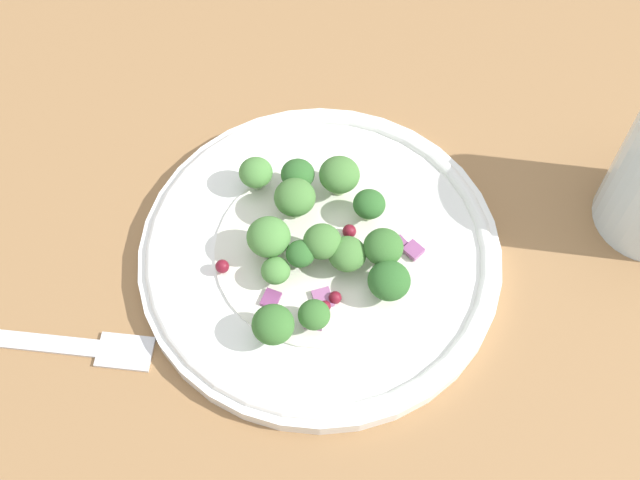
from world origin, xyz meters
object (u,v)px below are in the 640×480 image
broccoli_floret_1 (276,271)px  broccoli_floret_2 (383,247)px  fork (31,341)px  plate (320,253)px  broccoli_floret_0 (295,175)px

broccoli_floret_1 → broccoli_floret_2: (7.22, 0.05, 0.58)cm
broccoli_floret_2 → fork: (-23.78, -0.79, -3.02)cm
fork → broccoli_floret_2: bearing=1.9°
plate → fork: 20.03cm
broccoli_floret_0 → fork: broccoli_floret_0 is taller
broccoli_floret_0 → broccoli_floret_1: bearing=-110.1°
plate → fork: plate is taller
broccoli_floret_1 → fork: (-16.56, -0.74, -2.44)cm
broccoli_floret_0 → broccoli_floret_2: broccoli_floret_2 is taller
broccoli_floret_0 → broccoli_floret_1: (-2.53, -6.94, -0.45)cm
plate → broccoli_floret_1: (-3.31, -1.74, 1.83)cm
broccoli_floret_0 → broccoli_floret_2: size_ratio=0.89×
broccoli_floret_1 → broccoli_floret_0: bearing=69.9°
broccoli_floret_1 → broccoli_floret_2: 7.25cm
plate → broccoli_floret_2: broccoli_floret_2 is taller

